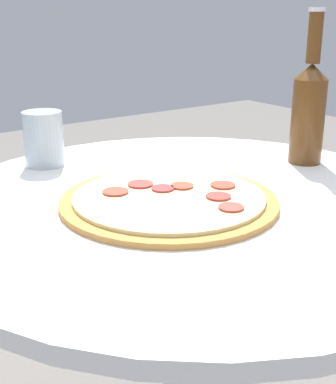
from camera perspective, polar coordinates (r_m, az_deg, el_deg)
table at (r=0.99m, az=2.53°, el=-11.33°), size 0.88×0.88×0.77m
pizza at (r=0.87m, az=0.03°, el=-0.75°), size 0.36×0.36×0.02m
beer_bottle at (r=1.12m, az=14.78°, el=8.68°), size 0.07×0.07×0.30m
drinking_glass at (r=1.11m, az=-13.13°, el=5.56°), size 0.08×0.08×0.11m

